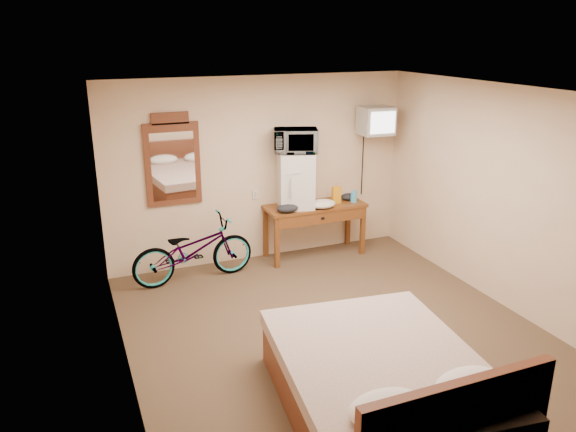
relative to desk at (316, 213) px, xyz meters
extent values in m
plane|color=#4C3B26|center=(-0.70, -2.00, -0.63)|extent=(4.60, 4.60, 0.00)
plane|color=silver|center=(-0.70, -2.00, 1.87)|extent=(4.60, 4.60, 0.00)
cube|color=beige|center=(-0.70, 0.30, 0.62)|extent=(4.20, 0.04, 2.50)
cube|color=beige|center=(-0.70, -4.30, 0.62)|extent=(4.20, 0.04, 2.50)
cube|color=beige|center=(-2.80, -2.00, 0.62)|extent=(0.04, 4.60, 2.50)
cube|color=beige|center=(1.40, -2.00, 0.62)|extent=(0.04, 4.60, 2.50)
cube|color=silver|center=(-0.78, 0.29, 0.29)|extent=(0.08, 0.01, 0.13)
cube|color=brown|center=(0.00, 0.04, 0.10)|extent=(1.40, 0.55, 0.04)
cube|color=brown|center=(-0.65, -0.18, -0.28)|extent=(0.06, 0.06, 0.71)
cube|color=brown|center=(0.65, -0.18, -0.28)|extent=(0.06, 0.06, 0.71)
cube|color=brown|center=(-0.65, 0.26, -0.28)|extent=(0.06, 0.06, 0.71)
cube|color=brown|center=(0.65, 0.26, -0.28)|extent=(0.06, 0.06, 0.71)
cube|color=brown|center=(0.00, -0.20, 0.00)|extent=(1.28, 0.05, 0.16)
cube|color=black|center=(0.00, -0.22, 0.00)|extent=(0.05, 0.02, 0.03)
cube|color=silver|center=(-0.29, 0.05, 0.49)|extent=(0.55, 0.53, 0.76)
cube|color=#ABAAA5|center=(-0.29, -0.17, 0.64)|extent=(0.46, 0.01, 0.00)
cylinder|color=#ABAAA5|center=(-0.45, -0.18, 0.45)|extent=(0.02, 0.02, 0.27)
imported|color=silver|center=(-0.29, 0.05, 1.03)|extent=(0.67, 0.56, 0.31)
cube|color=orange|center=(0.31, 0.00, 0.24)|extent=(0.12, 0.07, 0.24)
cylinder|color=#3DA3D0|center=(0.56, -0.05, 0.20)|extent=(0.09, 0.09, 0.16)
ellipsoid|color=beige|center=(0.03, -0.13, 0.17)|extent=(0.37, 0.28, 0.11)
ellipsoid|color=black|center=(-0.48, -0.13, 0.17)|extent=(0.30, 0.22, 0.11)
ellipsoid|color=black|center=(0.53, 0.07, 0.16)|extent=(0.21, 0.17, 0.10)
cube|color=black|center=(0.90, 0.29, 1.14)|extent=(0.14, 0.02, 0.14)
cylinder|color=black|center=(0.90, 0.24, 1.14)|extent=(0.05, 0.30, 0.05)
cube|color=#ABAAA5|center=(0.90, 0.02, 1.23)|extent=(0.46, 0.39, 0.38)
cube|color=white|center=(0.90, -0.17, 1.23)|extent=(0.37, 0.03, 0.29)
cube|color=black|center=(0.90, 0.21, 1.23)|extent=(0.27, 0.02, 0.24)
cube|color=brown|center=(-1.88, 0.28, 0.80)|extent=(0.70, 0.04, 1.06)
cube|color=brown|center=(-1.88, 0.28, 1.38)|extent=(0.46, 0.04, 0.15)
cube|color=white|center=(-1.88, 0.25, 0.78)|extent=(0.55, 0.01, 0.87)
imported|color=black|center=(-1.77, -0.15, -0.22)|extent=(1.60, 0.66, 0.82)
cube|color=brown|center=(-0.95, -3.30, -0.43)|extent=(1.75, 2.19, 0.40)
cube|color=beige|center=(-0.95, -3.30, -0.18)|extent=(1.79, 2.24, 0.14)
cube|color=brown|center=(-0.95, -4.26, -0.08)|extent=(1.52, 0.08, 0.70)
ellipsoid|color=silver|center=(-1.30, -3.95, -0.05)|extent=(0.57, 0.35, 0.20)
ellipsoid|color=silver|center=(-0.59, -3.95, -0.05)|extent=(0.57, 0.35, 0.20)
camera|label=1|loc=(-3.15, -6.69, 2.41)|focal=35.00mm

